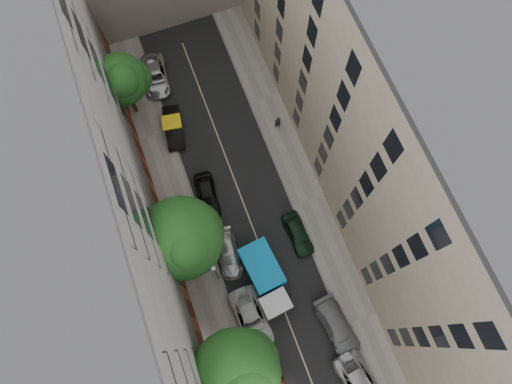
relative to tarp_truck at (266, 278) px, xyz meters
name	(u,v)px	position (x,y,z in m)	size (l,w,h in m)	color
ground	(250,222)	(0.60, 5.20, -1.53)	(120.00, 120.00, 0.00)	#4C4C49
road_surface	(250,222)	(0.60, 5.20, -1.52)	(8.00, 44.00, 0.02)	black
sidewalk_left	(191,243)	(-4.90, 5.20, -1.45)	(3.00, 44.00, 0.15)	gray
sidewalk_right	(308,201)	(6.10, 5.20, -1.45)	(3.00, 44.00, 0.15)	gray
building_left	(89,241)	(-10.40, 5.20, 8.47)	(8.00, 44.00, 20.00)	#4D4B48
building_right	(396,133)	(11.60, 5.20, 8.47)	(8.00, 44.00, 20.00)	#BDAE93
tarp_truck	(266,278)	(0.00, 0.00, 0.00)	(2.98, 6.24, 2.78)	black
car_left_2	(251,319)	(-2.20, -2.60, -0.80)	(2.42, 5.24, 1.46)	silver
car_left_3	(228,254)	(-2.20, 3.09, -0.88)	(1.83, 4.49, 1.30)	#B9BABE
car_left_4	(207,195)	(-2.20, 8.60, -0.78)	(1.76, 4.37, 1.49)	black
car_left_5	(174,128)	(-3.00, 15.94, -0.80)	(1.54, 4.43, 1.46)	black
car_left_6	(156,76)	(-3.00, 21.80, -0.83)	(2.31, 5.00, 1.39)	#B8B9BD
car_right_1	(337,327)	(4.07, -5.60, -0.78)	(2.09, 5.13, 1.49)	slate
car_right_2	(298,234)	(3.99, 2.60, -0.83)	(1.65, 4.11, 1.40)	black
tree_near	(238,375)	(-4.32, -5.90, 5.15)	(6.19, 6.05, 9.89)	#382619
tree_mid	(183,239)	(-4.97, 4.29, 4.22)	(6.46, 6.36, 8.93)	#382619
tree_far	(122,81)	(-5.70, 19.10, 3.85)	(4.87, 4.52, 7.82)	#382619
lamp_post	(215,272)	(-3.60, 1.50, 2.23)	(0.36, 0.36, 5.78)	#1B6139
pedestrian	(278,122)	(6.16, 12.95, -0.53)	(0.62, 0.41, 1.71)	black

